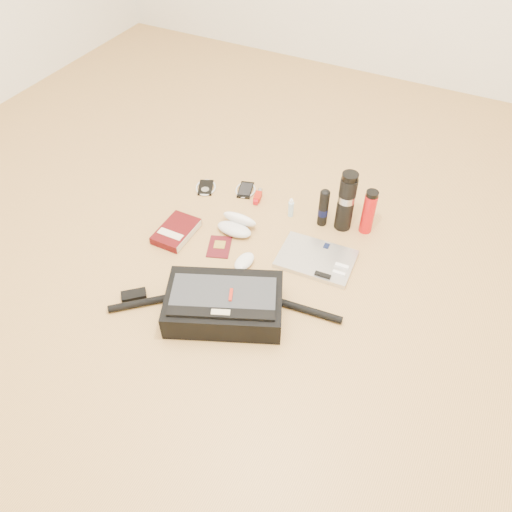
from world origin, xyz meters
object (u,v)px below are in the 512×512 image
book (176,231)px  messenger_bag (223,304)px  laptop (316,259)px  thermos_red (369,212)px  thermos_black (346,201)px

book → messenger_bag: bearing=-35.6°
laptop → messenger_bag: bearing=-120.5°
laptop → thermos_red: thermos_red is taller
thermos_black → thermos_red: (0.10, 0.02, -0.04)m
messenger_bag → book: bearing=121.1°
laptop → thermos_red: size_ratio=1.49×
book → thermos_black: 0.77m
thermos_black → messenger_bag: bearing=-109.4°
messenger_bag → thermos_red: 0.78m
messenger_bag → thermos_black: thermos_black is taller
messenger_bag → laptop: 0.48m
book → thermos_red: thermos_red is taller
messenger_bag → book: size_ratio=3.94×
laptop → thermos_red: (0.13, 0.28, 0.10)m
book → thermos_black: thermos_black is taller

